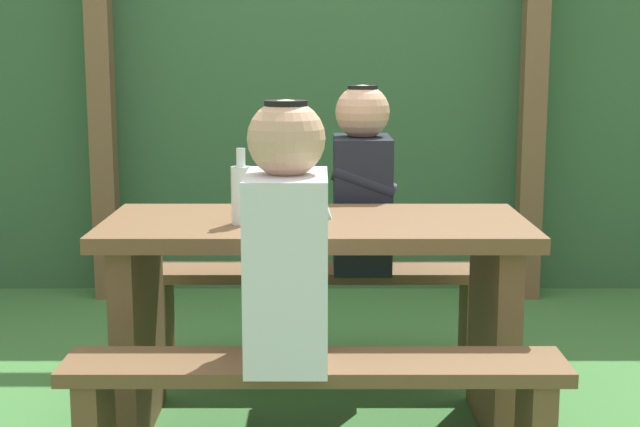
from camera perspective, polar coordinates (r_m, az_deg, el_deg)
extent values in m
plane|color=#3E7739|center=(3.25, 0.00, -13.13)|extent=(12.00, 12.00, 0.00)
cube|color=#335D37|center=(5.31, 0.12, 7.02)|extent=(6.40, 0.87, 2.00)
cube|color=brown|center=(4.84, -13.14, 6.66)|extent=(0.12, 0.12, 2.03)
cube|color=brown|center=(4.83, 13.36, 6.64)|extent=(0.12, 0.12, 2.03)
cube|color=brown|center=(3.04, 0.00, -0.84)|extent=(1.40, 0.64, 0.05)
cube|color=brown|center=(3.19, -10.93, -7.26)|extent=(0.08, 0.54, 0.68)
cube|color=brown|center=(3.18, 10.95, -7.29)|extent=(0.08, 0.54, 0.68)
cube|color=brown|center=(2.58, -0.06, -9.49)|extent=(1.40, 0.24, 0.04)
cube|color=brown|center=(3.64, 0.04, -3.70)|extent=(1.40, 0.24, 0.04)
cube|color=brown|center=(3.75, -9.54, -6.85)|extent=(0.07, 0.22, 0.39)
cube|color=brown|center=(3.75, 9.63, -6.88)|extent=(0.07, 0.22, 0.39)
cube|color=silver|center=(2.51, -1.80, -3.44)|extent=(0.22, 0.34, 0.52)
sphere|color=tan|center=(2.45, -1.85, 4.66)|extent=(0.21, 0.21, 0.21)
cylinder|color=black|center=(2.44, -1.86, 6.75)|extent=(0.12, 0.12, 0.02)
cylinder|color=silver|center=(2.62, -1.71, -0.51)|extent=(0.25, 0.07, 0.15)
cube|color=black|center=(3.59, 2.88, 0.65)|extent=(0.22, 0.34, 0.52)
sphere|color=tan|center=(3.55, 2.93, 6.31)|extent=(0.21, 0.21, 0.21)
cylinder|color=black|center=(3.54, 2.94, 7.75)|extent=(0.12, 0.12, 0.02)
cylinder|color=black|center=(3.43, 3.00, 1.99)|extent=(0.25, 0.07, 0.15)
cylinder|color=silver|center=(3.03, -3.20, 0.36)|extent=(0.07, 0.07, 0.08)
cylinder|color=silver|center=(2.96, -4.64, 1.14)|extent=(0.07, 0.07, 0.19)
cylinder|color=silver|center=(2.94, -4.68, 3.50)|extent=(0.03, 0.03, 0.06)
cube|color=black|center=(3.13, -3.94, 0.00)|extent=(0.12, 0.16, 0.01)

